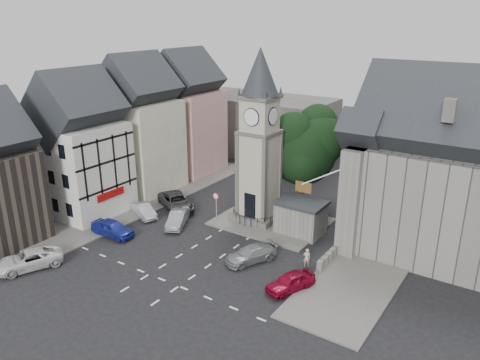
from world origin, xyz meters
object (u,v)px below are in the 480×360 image
Objects in this scene: stone_shelter at (301,217)px; car_west_blue at (113,228)px; pedestrian at (307,258)px; car_east_red at (290,282)px; clock_tower at (259,138)px.

stone_shelter is 16.98m from car_west_blue.
pedestrian is (16.95, 4.75, 0.05)m from car_west_blue.
car_east_red is 2.49× the size of pedestrian.
car_east_red is at bearing 68.64° from pedestrian.
car_east_red is at bearing -67.28° from stone_shelter.
pedestrian is at bearing -35.32° from clock_tower.
clock_tower is 12.25m from pedestrian.
clock_tower is 4.18× the size of car_east_red.
pedestrian is (8.00, -5.67, -7.34)m from clock_tower.
stone_shelter is 2.76× the size of pedestrian.
pedestrian reaches higher than car_east_red.
clock_tower reaches higher than car_west_blue.
stone_shelter is at bearing -87.42° from pedestrian.
clock_tower is at bearing -42.65° from car_west_blue.
stone_shelter is 6.13m from pedestrian.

